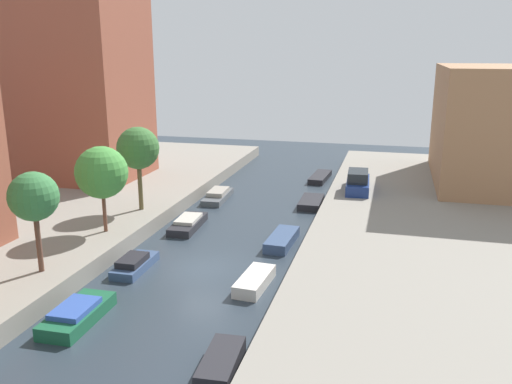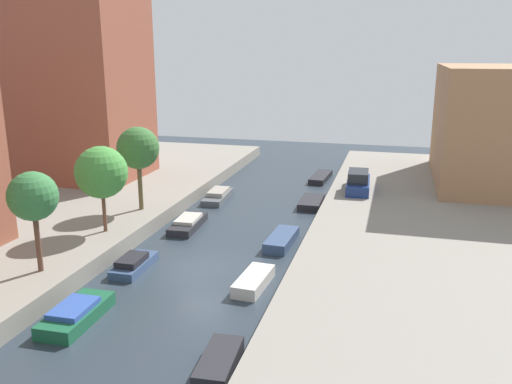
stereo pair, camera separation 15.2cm
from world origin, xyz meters
The scene contains 17 objects.
ground_plane centered at (0.00, 0.00, 0.00)m, with size 84.00×84.00×0.00m, color #28333D.
quay_right centered at (15.00, 0.00, 0.50)m, with size 20.00×64.00×1.00m, color gray.
apartment_tower_far centered at (-16.00, 14.31, 10.70)m, with size 10.00×8.46×19.39m, color brown.
low_block_right centered at (18.00, 20.94, 5.65)m, with size 10.00×14.78×9.30m, color #9E704C.
street_tree_2 centered at (-6.73, -4.47, 4.78)m, with size 2.38×2.38×5.00m.
street_tree_3 centered at (-6.73, 1.68, 4.61)m, with size 3.07×3.07×5.15m.
street_tree_4 centered at (-6.73, 6.40, 5.20)m, with size 2.81×2.81×5.64m.
parked_car centered at (7.17, 15.16, 1.67)m, with size 1.93×4.83×1.61m.
moored_boat_left_2 centered at (-3.25, -6.93, 0.37)m, with size 1.77×3.97×0.84m.
moored_boat_left_3 centered at (-3.49, -1.09, 0.34)m, with size 1.44×3.48×0.82m.
moored_boat_left_4 centered at (-3.31, 6.26, 0.31)m, with size 1.77×4.35×0.72m.
moored_boat_left_5 centered at (-3.61, 13.40, 0.32)m, with size 1.71×4.56×0.78m.
moored_boat_right_1 centered at (4.01, -8.92, 0.34)m, with size 1.43×3.11×0.68m.
moored_boat_right_2 centered at (3.34, -1.51, 0.31)m, with size 1.48×3.39×0.62m.
moored_boat_right_3 centered at (3.42, 4.78, 0.31)m, with size 1.52×3.91×0.62m.
moored_boat_right_4 centered at (3.83, 13.55, 0.27)m, with size 1.65×3.62×0.53m.
moored_boat_right_5 centered at (3.32, 22.06, 0.25)m, with size 1.62×4.61×0.50m.
Camera 1 is at (9.66, -25.48, 11.58)m, focal length 37.59 mm.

